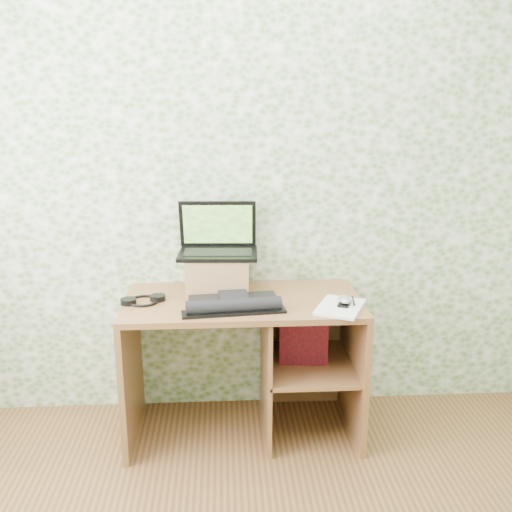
{
  "coord_description": "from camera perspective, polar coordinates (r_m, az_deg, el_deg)",
  "views": [
    {
      "loc": [
        -0.1,
        -1.29,
        1.73
      ],
      "look_at": [
        0.06,
        1.39,
        0.99
      ],
      "focal_mm": 40.0,
      "sensor_mm": 36.0,
      "label": 1
    }
  ],
  "objects": [
    {
      "name": "wall_back",
      "position": [
        3.08,
        -1.61,
        7.32
      ],
      "size": [
        3.5,
        0.0,
        3.5
      ],
      "primitive_type": "plane",
      "rotation": [
        1.57,
        0.0,
        0.0
      ],
      "color": "white",
      "rests_on": "ground"
    },
    {
      "name": "desk",
      "position": [
        3.04,
        0.17,
        -8.91
      ],
      "size": [
        1.2,
        0.6,
        0.75
      ],
      "color": "brown",
      "rests_on": "floor"
    },
    {
      "name": "riser",
      "position": [
        3.01,
        -3.78,
        -1.73
      ],
      "size": [
        0.34,
        0.29,
        0.19
      ],
      "primitive_type": "cube",
      "rotation": [
        0.0,
        0.0,
        -0.05
      ],
      "color": "#A57B4A",
      "rests_on": "desk"
    },
    {
      "name": "laptop",
      "position": [
        3.01,
        -3.83,
        1.44
      ],
      "size": [
        0.42,
        0.31,
        0.27
      ],
      "rotation": [
        0.0,
        0.0,
        -0.05
      ],
      "color": "black",
      "rests_on": "riser"
    },
    {
      "name": "keyboard",
      "position": [
        2.78,
        -2.26,
        -4.75
      ],
      "size": [
        0.5,
        0.3,
        0.07
      ],
      "rotation": [
        0.0,
        0.0,
        0.11
      ],
      "color": "black",
      "rests_on": "desk"
    },
    {
      "name": "headphones",
      "position": [
        2.92,
        -11.21,
        -4.36
      ],
      "size": [
        0.22,
        0.2,
        0.03
      ],
      "rotation": [
        0.0,
        0.0,
        0.31
      ],
      "color": "black",
      "rests_on": "desk"
    },
    {
      "name": "notepad",
      "position": [
        2.81,
        8.39,
        -5.07
      ],
      "size": [
        0.3,
        0.34,
        0.01
      ],
      "primitive_type": "cube",
      "rotation": [
        0.0,
        0.0,
        -0.44
      ],
      "color": "silver",
      "rests_on": "desk"
    },
    {
      "name": "mouse",
      "position": [
        2.82,
        8.84,
        -4.51
      ],
      "size": [
        0.1,
        0.12,
        0.03
      ],
      "primitive_type": "ellipsoid",
      "rotation": [
        0.0,
        0.0,
        -0.41
      ],
      "color": "#B5B5B8",
      "rests_on": "notepad"
    },
    {
      "name": "pen",
      "position": [
        2.88,
        9.71,
        -4.42
      ],
      "size": [
        0.02,
        0.13,
        0.01
      ],
      "primitive_type": "cylinder",
      "rotation": [
        1.57,
        0.0,
        -0.14
      ],
      "color": "black",
      "rests_on": "notepad"
    },
    {
      "name": "red_box",
      "position": [
        3.01,
        4.79,
        -7.96
      ],
      "size": [
        0.26,
        0.11,
        0.3
      ],
      "primitive_type": "cube",
      "rotation": [
        0.0,
        0.0,
        -0.11
      ],
      "color": "maroon",
      "rests_on": "desk"
    }
  ]
}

